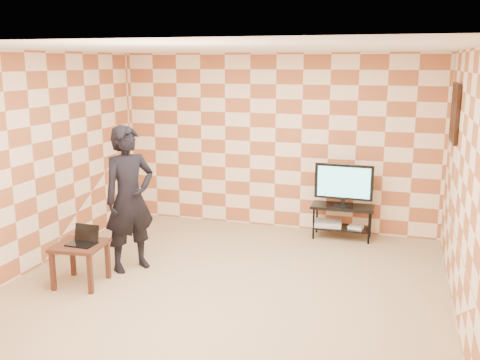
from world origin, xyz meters
name	(u,v)px	position (x,y,z in m)	size (l,w,h in m)	color
floor	(225,287)	(0.00, 0.00, 0.00)	(5.00, 5.00, 0.00)	tan
wall_back	(275,142)	(0.00, 2.50, 1.35)	(5.00, 0.02, 2.70)	#FADFBD
wall_front	(107,246)	(0.00, -2.50, 1.35)	(5.00, 0.02, 2.70)	#FADFBD
wall_left	(33,162)	(-2.50, 0.00, 1.35)	(0.02, 5.00, 2.70)	#FADFBD
wall_right	(467,189)	(2.50, 0.00, 1.35)	(0.02, 5.00, 2.70)	#FADFBD
ceiling	(224,48)	(0.00, 0.00, 2.70)	(5.00, 5.00, 0.02)	white
wall_art	(455,113)	(2.47, 1.55, 1.95)	(0.04, 0.72, 0.72)	black
tv_stand	(342,214)	(1.10, 2.19, 0.36)	(0.91, 0.41, 0.50)	black
tv	(344,183)	(1.10, 2.19, 0.84)	(0.85, 0.17, 0.61)	black
dvd_player	(327,223)	(0.87, 2.19, 0.21)	(0.43, 0.31, 0.07)	silver
game_console	(356,227)	(1.31, 2.15, 0.20)	(0.20, 0.15, 0.05)	silver
side_table	(80,251)	(-1.64, -0.40, 0.41)	(0.60, 0.60, 0.50)	#372017
laptop	(84,240)	(-1.60, -0.38, 0.55)	(0.33, 0.26, 0.21)	black
person	(129,199)	(-1.31, 0.22, 0.91)	(0.66, 0.44, 1.82)	black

